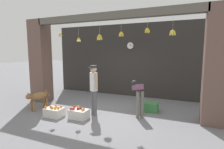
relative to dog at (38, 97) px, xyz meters
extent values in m
plane|color=slate|center=(2.45, 0.68, -0.47)|extent=(60.00, 60.00, 0.00)
cube|color=#2D2B28|center=(2.45, 3.28, 1.21)|extent=(7.74, 0.12, 3.36)
cube|color=brown|center=(-0.76, 0.98, 1.21)|extent=(0.70, 0.60, 3.36)
cube|color=brown|center=(5.67, 0.98, 1.21)|extent=(0.70, 0.60, 3.36)
cube|color=#5B564C|center=(2.45, 0.80, 2.77)|extent=(5.84, 0.24, 0.24)
cylinder|color=#B2AD99|center=(0.47, 0.78, 2.48)|extent=(0.01, 0.01, 0.34)
ellipsoid|color=yellow|center=(0.51, 0.78, 2.24)|extent=(0.09, 0.05, 0.15)
ellipsoid|color=yellow|center=(0.50, 0.81, 2.24)|extent=(0.08, 0.09, 0.15)
ellipsoid|color=yellow|center=(0.47, 0.82, 2.24)|extent=(0.06, 0.09, 0.15)
ellipsoid|color=yellow|center=(0.44, 0.80, 2.24)|extent=(0.09, 0.07, 0.15)
ellipsoid|color=yellow|center=(0.44, 0.77, 2.24)|extent=(0.09, 0.07, 0.15)
ellipsoid|color=yellow|center=(0.47, 0.75, 2.24)|extent=(0.06, 0.09, 0.15)
ellipsoid|color=yellow|center=(0.50, 0.75, 2.24)|extent=(0.08, 0.09, 0.15)
cylinder|color=#B2AD99|center=(1.24, 0.83, 2.38)|extent=(0.01, 0.01, 0.55)
ellipsoid|color=yellow|center=(1.28, 0.83, 2.03)|extent=(0.10, 0.05, 0.15)
ellipsoid|color=yellow|center=(1.26, 0.86, 2.03)|extent=(0.08, 0.10, 0.16)
ellipsoid|color=yellow|center=(1.23, 0.86, 2.03)|extent=(0.08, 0.10, 0.16)
ellipsoid|color=yellow|center=(1.21, 0.83, 2.03)|extent=(0.10, 0.05, 0.15)
ellipsoid|color=yellow|center=(1.23, 0.80, 2.03)|extent=(0.08, 0.10, 0.16)
ellipsoid|color=yellow|center=(1.26, 0.80, 2.03)|extent=(0.08, 0.10, 0.16)
cylinder|color=#B2AD99|center=(2.11, 0.80, 2.42)|extent=(0.01, 0.01, 0.46)
ellipsoid|color=yellow|center=(2.16, 0.80, 2.09)|extent=(0.14, 0.07, 0.21)
ellipsoid|color=yellow|center=(2.13, 0.84, 2.09)|extent=(0.11, 0.13, 0.22)
ellipsoid|color=yellow|center=(2.08, 0.84, 2.09)|extent=(0.11, 0.13, 0.22)
ellipsoid|color=yellow|center=(2.05, 0.80, 2.09)|extent=(0.14, 0.07, 0.21)
ellipsoid|color=yellow|center=(2.08, 0.75, 2.09)|extent=(0.11, 0.13, 0.22)
ellipsoid|color=yellow|center=(2.13, 0.75, 2.09)|extent=(0.11, 0.13, 0.22)
cylinder|color=#B2AD99|center=(2.89, 0.79, 2.45)|extent=(0.01, 0.01, 0.41)
ellipsoid|color=yellow|center=(2.93, 0.79, 2.17)|extent=(0.11, 0.06, 0.17)
ellipsoid|color=yellow|center=(2.89, 0.83, 2.17)|extent=(0.06, 0.11, 0.17)
ellipsoid|color=yellow|center=(2.85, 0.79, 2.17)|extent=(0.11, 0.06, 0.17)
ellipsoid|color=yellow|center=(2.89, 0.75, 2.17)|extent=(0.06, 0.11, 0.17)
cylinder|color=#B2AD99|center=(3.72, 0.85, 2.49)|extent=(0.01, 0.01, 0.33)
ellipsoid|color=yellow|center=(3.76, 0.85, 2.25)|extent=(0.11, 0.06, 0.17)
ellipsoid|color=yellow|center=(3.73, 0.89, 2.25)|extent=(0.08, 0.11, 0.17)
ellipsoid|color=yellow|center=(3.68, 0.87, 2.25)|extent=(0.10, 0.09, 0.18)
ellipsoid|color=yellow|center=(3.68, 0.82, 2.25)|extent=(0.10, 0.09, 0.18)
ellipsoid|color=yellow|center=(3.73, 0.81, 2.25)|extent=(0.08, 0.11, 0.17)
cylinder|color=#B2AD99|center=(4.46, 0.85, 2.45)|extent=(0.01, 0.01, 0.41)
ellipsoid|color=yellow|center=(4.50, 0.85, 2.16)|extent=(0.12, 0.07, 0.19)
ellipsoid|color=yellow|center=(4.46, 0.89, 2.16)|extent=(0.07, 0.12, 0.19)
ellipsoid|color=yellow|center=(4.41, 0.85, 2.16)|extent=(0.12, 0.07, 0.19)
ellipsoid|color=yellow|center=(4.46, 0.80, 2.16)|extent=(0.07, 0.12, 0.19)
ellipsoid|color=olive|center=(0.01, 0.05, 0.02)|extent=(0.37, 0.72, 0.28)
cylinder|color=olive|center=(0.05, -0.23, -0.29)|extent=(0.07, 0.07, 0.37)
cylinder|color=olive|center=(-0.11, -0.20, -0.29)|extent=(0.07, 0.07, 0.37)
cylinder|color=olive|center=(0.12, 0.29, -0.29)|extent=(0.07, 0.07, 0.37)
cylinder|color=olive|center=(-0.04, 0.32, -0.29)|extent=(0.07, 0.07, 0.37)
ellipsoid|color=olive|center=(-0.04, -0.33, 0.09)|extent=(0.21, 0.27, 0.19)
cone|color=brown|center=(0.01, -0.34, 0.18)|extent=(0.06, 0.06, 0.08)
cone|color=brown|center=(-0.10, -0.32, 0.18)|extent=(0.06, 0.06, 0.08)
cylinder|color=olive|center=(0.06, 0.42, 0.05)|extent=(0.07, 0.22, 0.28)
cylinder|color=#56565B|center=(2.19, 0.26, -0.07)|extent=(0.11, 0.11, 0.81)
cylinder|color=#56565B|center=(2.07, 0.33, -0.07)|extent=(0.11, 0.11, 0.81)
cube|color=white|center=(2.13, 0.30, 0.64)|extent=(0.26, 0.24, 0.61)
cylinder|color=tan|center=(2.26, 0.23, 0.68)|extent=(0.06, 0.06, 0.53)
cylinder|color=tan|center=(2.01, 0.36, 0.68)|extent=(0.06, 0.06, 0.53)
sphere|color=tan|center=(2.13, 0.30, 1.05)|extent=(0.21, 0.21, 0.21)
cylinder|color=#2D2D2D|center=(2.13, 0.30, 1.14)|extent=(0.21, 0.21, 0.07)
cube|color=#2D2D2D|center=(2.08, 0.20, 1.11)|extent=(0.21, 0.18, 0.01)
cylinder|color=#6B665B|center=(3.53, 0.61, -0.05)|extent=(0.11, 0.11, 0.84)
cylinder|color=#6B665B|center=(3.64, 0.69, -0.05)|extent=(0.11, 0.11, 0.84)
cube|color=#754760|center=(3.43, 0.90, 0.45)|extent=(0.52, 0.64, 0.32)
sphere|color=black|center=(3.23, 1.23, 0.53)|extent=(0.20, 0.20, 0.20)
cube|color=silver|center=(1.01, -0.32, -0.33)|extent=(0.58, 0.41, 0.28)
sphere|color=orange|center=(1.19, -0.34, -0.16)|extent=(0.08, 0.08, 0.08)
sphere|color=orange|center=(0.77, -0.44, -0.16)|extent=(0.08, 0.08, 0.08)
sphere|color=orange|center=(0.99, -0.21, -0.16)|extent=(0.08, 0.08, 0.08)
sphere|color=orange|center=(1.12, -0.39, -0.16)|extent=(0.08, 0.08, 0.08)
sphere|color=orange|center=(0.87, -0.32, -0.16)|extent=(0.08, 0.08, 0.08)
sphere|color=orange|center=(1.01, -0.41, -0.16)|extent=(0.08, 0.08, 0.08)
sphere|color=orange|center=(1.19, -0.20, -0.16)|extent=(0.08, 0.08, 0.08)
sphere|color=orange|center=(0.95, -0.37, -0.16)|extent=(0.08, 0.08, 0.08)
cube|color=silver|center=(1.85, -0.16, -0.33)|extent=(0.57, 0.39, 0.29)
sphere|color=red|center=(1.64, -0.29, -0.15)|extent=(0.08, 0.08, 0.08)
sphere|color=red|center=(1.87, -0.10, -0.15)|extent=(0.08, 0.08, 0.08)
sphere|color=red|center=(1.61, -0.06, -0.15)|extent=(0.08, 0.08, 0.08)
sphere|color=red|center=(1.82, -0.18, -0.15)|extent=(0.08, 0.08, 0.08)
sphere|color=red|center=(1.84, -0.16, -0.15)|extent=(0.08, 0.08, 0.08)
sphere|color=#99B238|center=(1.74, -0.04, -0.15)|extent=(0.08, 0.08, 0.08)
sphere|color=red|center=(1.71, -0.25, -0.15)|extent=(0.08, 0.08, 0.08)
sphere|color=#99B238|center=(2.02, -0.22, -0.15)|extent=(0.08, 0.08, 0.08)
sphere|color=red|center=(2.01, -0.16, -0.15)|extent=(0.08, 0.08, 0.08)
cube|color=#387A42|center=(3.81, 1.38, -0.31)|extent=(0.47, 0.40, 0.32)
cylinder|color=#38934C|center=(0.53, -0.27, -0.37)|extent=(0.08, 0.08, 0.21)
cylinder|color=black|center=(0.53, -0.27, -0.25)|extent=(0.04, 0.04, 0.02)
cylinder|color=black|center=(2.47, 3.21, 1.89)|extent=(0.32, 0.01, 0.32)
cylinder|color=white|center=(2.47, 3.20, 1.89)|extent=(0.30, 0.02, 0.30)
cube|color=black|center=(2.47, 3.19, 1.93)|extent=(0.01, 0.01, 0.08)
cube|color=black|center=(2.51, 3.19, 1.89)|extent=(0.11, 0.01, 0.01)
camera|label=1|loc=(4.84, -4.61, 1.60)|focal=28.00mm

